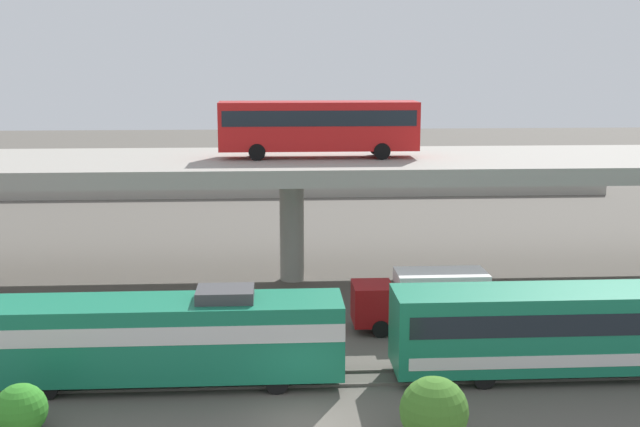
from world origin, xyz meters
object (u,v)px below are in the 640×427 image
parked_car_2 (498,168)px  parked_car_5 (450,168)px  transit_bus_on_overpass (318,124)px  parked_car_0 (79,167)px  parked_car_4 (507,163)px  train_coach_lead (631,326)px  train_locomotive (147,335)px  service_truck_west (423,298)px  parked_car_1 (384,164)px  parked_car_3 (360,168)px

parked_car_2 → parked_car_5: (-4.92, 0.26, -0.00)m
transit_bus_on_overpass → parked_car_0: 43.95m
parked_car_4 → parked_car_5: 8.11m
parked_car_0 → parked_car_2: same height
parked_car_4 → train_coach_lead: bearing=79.1°
train_locomotive → parked_car_5: size_ratio=3.77×
train_locomotive → service_truck_west: bearing=-154.2°
service_truck_west → parked_car_1: parked_car_1 is taller
train_locomotive → parked_car_2: train_locomotive is taller
parked_car_2 → train_locomotive: bearing=59.4°
parked_car_5 → parked_car_2: bearing=-3.1°
parked_car_0 → parked_car_1: same height
parked_car_4 → parked_car_3: bearing=9.4°
parked_car_4 → parked_car_2: bearing=61.0°
parked_car_5 → service_truck_west: bearing=-104.4°
parked_car_0 → parked_car_2: size_ratio=0.98×
parked_car_5 → parked_car_0: bearing=175.0°
transit_bus_on_overpass → parked_car_2: bearing=-122.2°
train_coach_lead → parked_car_3: bearing=-82.6°
parked_car_2 → parked_car_4: (2.25, 4.06, 0.00)m
train_locomotive → parked_car_2: 56.47m
train_coach_lead → parked_car_1: 53.05m
parked_car_1 → parked_car_5: size_ratio=0.96×
parked_car_4 → parked_car_5: size_ratio=1.07×
parked_car_1 → parked_car_4: same height
parked_car_1 → parked_car_2: size_ratio=0.91×
parked_car_0 → parked_car_3: same height
transit_bus_on_overpass → parked_car_3: size_ratio=2.78×
parked_car_3 → parked_car_4: same height
parked_car_3 → parked_car_4: bearing=9.4°
train_locomotive → parked_car_4: train_locomotive is taller
train_coach_lead → service_truck_west: size_ratio=3.08×
train_coach_lead → service_truck_west: 10.15m
service_truck_west → parked_car_3: parked_car_3 is taller
train_locomotive → parked_car_5: train_locomotive is taller
service_truck_west → transit_bus_on_overpass: bearing=-63.3°
train_locomotive → parked_car_0: bearing=-73.7°
parked_car_1 → parked_car_3: same height
parked_car_0 → parked_car_4: size_ratio=0.97×
train_coach_lead → parked_car_4: bearing=-100.9°
parked_car_3 → parked_car_5: 9.46m
transit_bus_on_overpass → parked_car_4: transit_bus_on_overpass is taller
transit_bus_on_overpass → parked_car_3: bearing=-100.5°
train_locomotive → parked_car_5: (23.85, 48.85, 0.26)m
service_truck_west → parked_car_4: 49.80m
train_locomotive → parked_car_0: (-15.26, 52.29, 0.26)m
parked_car_0 → parked_car_2: 44.18m
train_locomotive → parked_car_4: bearing=-120.5°
train_coach_lead → parked_car_5: bearing=-93.4°
parked_car_2 → parked_car_5: bearing=-3.1°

